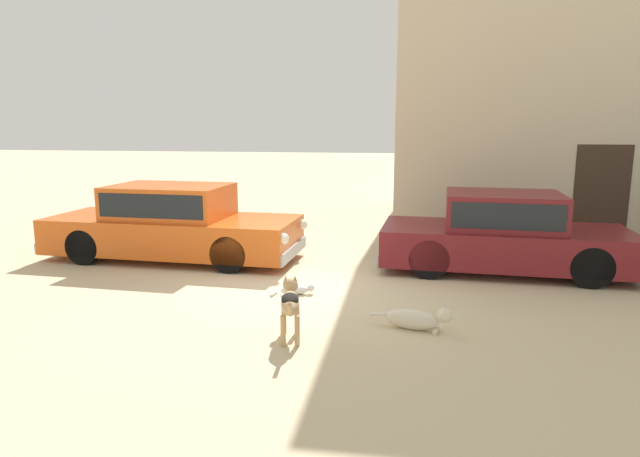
# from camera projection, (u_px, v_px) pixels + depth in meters

# --- Properties ---
(ground_plane) EXTENTS (80.00, 80.00, 0.00)m
(ground_plane) POSITION_uv_depth(u_px,v_px,m) (291.00, 286.00, 8.71)
(ground_plane) COLOR #CCB78E
(parked_sedan_nearest) EXTENTS (4.87, 1.93, 1.40)m
(parked_sedan_nearest) POSITION_uv_depth(u_px,v_px,m) (173.00, 222.00, 10.37)
(parked_sedan_nearest) COLOR #D15619
(parked_sedan_nearest) RESTS_ON ground_plane
(parked_sedan_second) EXTENTS (4.36, 1.96, 1.37)m
(parked_sedan_second) POSITION_uv_depth(u_px,v_px,m) (504.00, 233.00, 9.48)
(parked_sedan_second) COLOR maroon
(parked_sedan_second) RESTS_ON ground_plane
(stray_dog_spotted) EXTENTS (0.34, 1.01, 0.68)m
(stray_dog_spotted) POSITION_uv_depth(u_px,v_px,m) (290.00, 302.00, 6.52)
(stray_dog_spotted) COLOR tan
(stray_dog_spotted) RESTS_ON ground_plane
(stray_dog_tan) EXTENTS (1.06, 0.34, 0.35)m
(stray_dog_tan) POSITION_uv_depth(u_px,v_px,m) (418.00, 319.00, 6.82)
(stray_dog_tan) COLOR beige
(stray_dog_tan) RESTS_ON ground_plane
(stray_cat) EXTENTS (0.63, 0.32, 0.16)m
(stray_cat) POSITION_uv_depth(u_px,v_px,m) (296.00, 290.00, 8.26)
(stray_cat) COLOR beige
(stray_cat) RESTS_ON ground_plane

